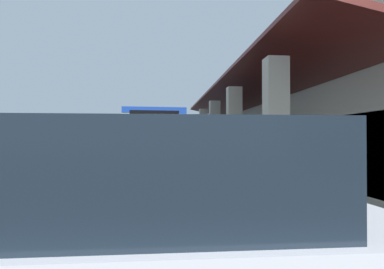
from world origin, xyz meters
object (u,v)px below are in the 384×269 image
at_px(parked_suv_white, 120,240).
at_px(parked_sedan_red, 8,164).
at_px(parked_suv_tan, 65,151).
at_px(pedestrian, 41,175).
at_px(transit_bus, 146,139).
at_px(potted_palm, 258,167).

relative_size(parked_suv_white, parked_sedan_red, 1.08).
xyz_separation_m(parked_suv_tan, parked_sedan_red, (10.14, 0.23, -0.27)).
bearing_deg(pedestrian, parked_suv_tan, -167.08).
bearing_deg(transit_bus, parked_suv_tan, -137.54).
relative_size(parked_suv_tan, parked_suv_white, 1.02).
distance_m(pedestrian, potted_palm, 9.22).
height_order(parked_sedan_red, pedestrian, pedestrian).
distance_m(parked_suv_white, pedestrian, 6.32).
bearing_deg(parked_suv_tan, transit_bus, 42.46).
bearing_deg(potted_palm, transit_bus, -133.85).
xyz_separation_m(transit_bus, potted_palm, (4.74, 4.93, -1.22)).
distance_m(transit_bus, pedestrian, 11.00).
xyz_separation_m(transit_bus, pedestrian, (10.78, -2.03, -0.88)).
distance_m(parked_suv_white, potted_palm, 12.66).
distance_m(transit_bus, parked_suv_white, 16.61).
bearing_deg(potted_palm, pedestrian, -49.07).
bearing_deg(parked_suv_white, potted_palm, 159.34).
bearing_deg(parked_suv_tan, potted_palm, 44.07).
bearing_deg(pedestrian, parked_sedan_red, -152.52).
bearing_deg(parked_sedan_red, parked_suv_white, 25.63).
bearing_deg(potted_palm, parked_suv_white, -20.66).
xyz_separation_m(parked_suv_white, parked_sedan_red, (-13.01, -6.24, -0.27)).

